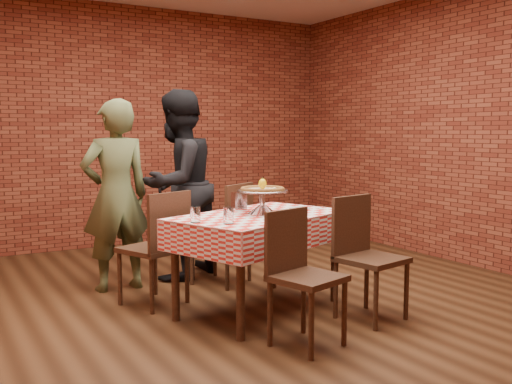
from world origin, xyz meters
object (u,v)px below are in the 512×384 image
at_px(chair_near_right, 372,259).
at_px(chair_far_left, 153,248).
at_px(pizza_stand, 263,202).
at_px(water_glass_left, 228,216).
at_px(chair_near_left, 307,280).
at_px(pizza, 263,190).
at_px(table, 259,263).
at_px(water_glass_right, 195,214).
at_px(chair_far_right, 221,233).
at_px(diner_olive, 116,195).
at_px(diner_black, 178,185).
at_px(condiment_caddy, 239,201).

relative_size(chair_near_right, chair_far_left, 0.99).
relative_size(pizza_stand, water_glass_left, 3.53).
relative_size(pizza_stand, chair_near_left, 0.46).
relative_size(pizza, chair_near_left, 0.39).
distance_m(table, water_glass_right, 0.75).
bearing_deg(chair_far_right, table, 52.61).
height_order(pizza_stand, diner_olive, diner_olive).
relative_size(chair_near_left, chair_near_right, 0.97).
relative_size(table, pizza, 3.89).
xyz_separation_m(diner_olive, diner_black, (0.63, 0.12, 0.05)).
bearing_deg(chair_near_right, chair_near_left, -175.00).
distance_m(pizza, chair_near_left, 0.98).
xyz_separation_m(pizza_stand, pizza, (0.00, 0.00, 0.09)).
xyz_separation_m(pizza_stand, diner_olive, (-0.81, 1.14, -0.01)).
distance_m(pizza_stand, chair_near_right, 0.93).
height_order(pizza, water_glass_left, pizza).
distance_m(chair_near_left, chair_near_right, 0.76).
relative_size(condiment_caddy, chair_far_right, 0.16).
relative_size(chair_near_left, chair_far_right, 0.95).
height_order(table, pizza_stand, pizza_stand).
bearing_deg(pizza_stand, chair_near_left, -100.57).
xyz_separation_m(pizza_stand, condiment_caddy, (-0.06, 0.26, -0.02)).
bearing_deg(pizza_stand, water_glass_left, -145.76).
distance_m(pizza_stand, chair_far_right, 0.95).
bearing_deg(water_glass_left, diner_black, 79.96).
xyz_separation_m(water_glass_right, condiment_caddy, (0.57, 0.40, 0.02)).
height_order(water_glass_left, chair_far_right, chair_far_right).
relative_size(water_glass_right, chair_near_right, 0.13).
bearing_deg(diner_black, chair_near_left, 60.70).
distance_m(water_glass_right, chair_near_right, 1.34).
relative_size(chair_near_right, diner_olive, 0.54).
relative_size(water_glass_right, chair_far_left, 0.12).
distance_m(chair_far_left, diner_black, 0.97).
bearing_deg(diner_olive, water_glass_left, 101.91).
bearing_deg(chair_near_left, chair_near_right, 0.48).
height_order(table, pizza, pizza).
xyz_separation_m(chair_near_right, diner_olive, (-1.38, 1.76, 0.38)).
xyz_separation_m(chair_near_left, chair_far_left, (-0.54, 1.38, 0.02)).
height_order(condiment_caddy, chair_far_left, chair_far_left).
relative_size(pizza_stand, condiment_caddy, 2.75).
bearing_deg(water_glass_left, table, 34.94).
bearing_deg(pizza, condiment_caddy, 103.71).
height_order(pizza, chair_far_right, pizza).
relative_size(chair_near_right, diner_black, 0.51).
xyz_separation_m(chair_near_left, chair_near_right, (0.73, 0.21, 0.01)).
height_order(pizza_stand, chair_far_left, pizza_stand).
bearing_deg(water_glass_left, pizza_stand, 34.24).
bearing_deg(pizza, chair_near_left, -100.57).
distance_m(pizza, chair_far_left, 1.01).
bearing_deg(chair_far_left, water_glass_left, 83.06).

